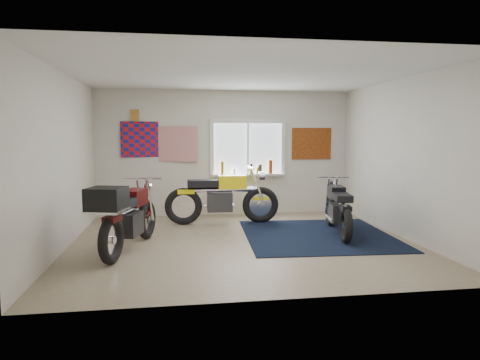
{
  "coord_description": "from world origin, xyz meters",
  "views": [
    {
      "loc": [
        -1.05,
        -6.77,
        1.74
      ],
      "look_at": [
        0.02,
        0.4,
        0.98
      ],
      "focal_mm": 32.0,
      "sensor_mm": 36.0,
      "label": 1
    }
  ],
  "objects": [
    {
      "name": "ground",
      "position": [
        0.0,
        0.0,
        0.0
      ],
      "size": [
        5.5,
        5.5,
        0.0
      ],
      "primitive_type": "plane",
      "color": "#9E896B",
      "rests_on": "ground"
    },
    {
      "name": "black_chrome_bike",
      "position": [
        1.75,
        0.32,
        0.43
      ],
      "size": [
        0.61,
        1.91,
        0.99
      ],
      "rotation": [
        0.0,
        0.0,
        1.4
      ],
      "color": "black",
      "rests_on": "navy_rug"
    },
    {
      "name": "room_shell",
      "position": [
        0.0,
        0.0,
        1.64
      ],
      "size": [
        5.5,
        5.5,
        5.5
      ],
      "color": "white",
      "rests_on": "ground"
    },
    {
      "name": "navy_rug",
      "position": [
        1.37,
        0.26,
        0.01
      ],
      "size": [
        2.64,
        2.73,
        0.01
      ],
      "primitive_type": "cube",
      "rotation": [
        0.0,
        0.0,
        -0.05
      ],
      "color": "black",
      "rests_on": "ground"
    },
    {
      "name": "window_assembly",
      "position": [
        0.5,
        2.47,
        1.37
      ],
      "size": [
        1.66,
        0.17,
        1.26
      ],
      "color": "white",
      "rests_on": "room_shell"
    },
    {
      "name": "oil_bottles",
      "position": [
        0.62,
        2.4,
        1.02
      ],
      "size": [
        1.14,
        0.09,
        0.3
      ],
      "color": "#8B6214",
      "rests_on": "window_assembly"
    },
    {
      "name": "triumph_poster",
      "position": [
        1.95,
        2.48,
        1.55
      ],
      "size": [
        0.9,
        0.03,
        0.7
      ],
      "primitive_type": "cube",
      "color": "#A54C14",
      "rests_on": "room_shell"
    },
    {
      "name": "maroon_tourer",
      "position": [
        -1.8,
        -0.39,
        0.56
      ],
      "size": [
        0.95,
        2.09,
        1.07
      ],
      "rotation": [
        0.0,
        0.0,
        1.3
      ],
      "color": "black",
      "rests_on": "ground"
    },
    {
      "name": "flag_display",
      "position": [
        -1.9,
        2.48,
        2.15
      ],
      "size": [
        1.6,
        0.1,
        1.17
      ],
      "color": "red",
      "rests_on": "room_shell"
    },
    {
      "name": "yellow_triumph",
      "position": [
        -0.18,
        1.5,
        0.5
      ],
      "size": [
        2.25,
        0.67,
        1.13
      ],
      "rotation": [
        0.0,
        0.0,
        -0.02
      ],
      "color": "black",
      "rests_on": "ground"
    }
  ]
}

